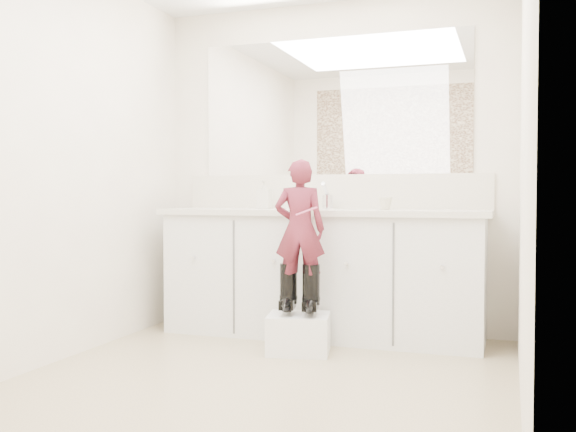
% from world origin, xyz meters
% --- Properties ---
extents(floor, '(3.00, 3.00, 0.00)m').
position_xyz_m(floor, '(0.00, 0.00, 0.00)').
color(floor, '#89775A').
rests_on(floor, ground).
extents(wall_back, '(2.60, 0.00, 2.60)m').
position_xyz_m(wall_back, '(0.00, 1.50, 1.20)').
color(wall_back, beige).
rests_on(wall_back, floor).
extents(wall_front, '(2.60, 0.00, 2.60)m').
position_xyz_m(wall_front, '(0.00, -1.50, 1.20)').
color(wall_front, beige).
rests_on(wall_front, floor).
extents(wall_left, '(0.00, 3.00, 3.00)m').
position_xyz_m(wall_left, '(-1.30, 0.00, 1.20)').
color(wall_left, beige).
rests_on(wall_left, floor).
extents(wall_right, '(0.00, 3.00, 3.00)m').
position_xyz_m(wall_right, '(1.30, 0.00, 1.20)').
color(wall_right, beige).
rests_on(wall_right, floor).
extents(vanity_cabinet, '(2.20, 0.55, 0.85)m').
position_xyz_m(vanity_cabinet, '(0.00, 1.23, 0.42)').
color(vanity_cabinet, silver).
rests_on(vanity_cabinet, floor).
extents(countertop, '(2.28, 0.58, 0.04)m').
position_xyz_m(countertop, '(0.00, 1.21, 0.87)').
color(countertop, beige).
rests_on(countertop, vanity_cabinet).
extents(backsplash, '(2.28, 0.03, 0.25)m').
position_xyz_m(backsplash, '(0.00, 1.49, 1.02)').
color(backsplash, beige).
rests_on(backsplash, countertop).
extents(mirror, '(2.00, 0.02, 1.00)m').
position_xyz_m(mirror, '(0.00, 1.49, 1.64)').
color(mirror, white).
rests_on(mirror, wall_back).
extents(faucet, '(0.08, 0.08, 0.10)m').
position_xyz_m(faucet, '(0.00, 1.38, 0.94)').
color(faucet, silver).
rests_on(faucet, countertop).
extents(cup, '(0.10, 0.10, 0.09)m').
position_xyz_m(cup, '(0.44, 1.24, 0.93)').
color(cup, beige).
rests_on(cup, countertop).
extents(soap_bottle, '(0.09, 0.10, 0.20)m').
position_xyz_m(soap_bottle, '(-0.46, 1.30, 0.99)').
color(soap_bottle, beige).
rests_on(soap_bottle, countertop).
extents(step_stool, '(0.44, 0.39, 0.24)m').
position_xyz_m(step_stool, '(-0.00, 0.72, 0.12)').
color(step_stool, white).
rests_on(step_stool, floor).
extents(boot_left, '(0.16, 0.23, 0.32)m').
position_xyz_m(boot_left, '(-0.08, 0.74, 0.40)').
color(boot_left, black).
rests_on(boot_left, step_stool).
extents(boot_right, '(0.16, 0.23, 0.32)m').
position_xyz_m(boot_right, '(0.07, 0.74, 0.40)').
color(boot_right, black).
rests_on(boot_right, step_stool).
extents(toddler, '(0.35, 0.27, 0.87)m').
position_xyz_m(toddler, '(-0.00, 0.74, 0.78)').
color(toddler, '#A03147').
rests_on(toddler, step_stool).
extents(toothbrush, '(0.14, 0.04, 0.06)m').
position_xyz_m(toothbrush, '(0.07, 0.66, 0.89)').
color(toothbrush, '#D2517C').
rests_on(toothbrush, toddler).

